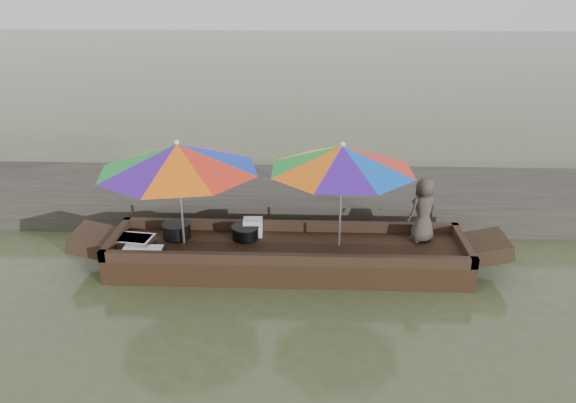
{
  "coord_description": "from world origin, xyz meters",
  "views": [
    {
      "loc": [
        0.29,
        -7.21,
        3.92
      ],
      "look_at": [
        0.0,
        0.1,
        1.0
      ],
      "focal_mm": 35.0,
      "sensor_mm": 36.0,
      "label": 1
    }
  ],
  "objects_px": {
    "umbrella_stern": "(341,197)",
    "cooking_pot": "(177,231)",
    "umbrella_bow": "(181,194)",
    "tray_scallop": "(142,252)",
    "boat_hull": "(288,257)",
    "vendor": "(423,210)",
    "tray_crayfish": "(133,240)",
    "charcoal_grill": "(245,233)",
    "supply_bag": "(253,227)"
  },
  "relations": [
    {
      "from": "boat_hull",
      "to": "vendor",
      "type": "distance_m",
      "value": 2.06
    },
    {
      "from": "supply_bag",
      "to": "vendor",
      "type": "bearing_deg",
      "value": -1.82
    },
    {
      "from": "boat_hull",
      "to": "supply_bag",
      "type": "relative_size",
      "value": 18.11
    },
    {
      "from": "charcoal_grill",
      "to": "tray_crayfish",
      "type": "bearing_deg",
      "value": -172.0
    },
    {
      "from": "charcoal_grill",
      "to": "umbrella_stern",
      "type": "distance_m",
      "value": 1.54
    },
    {
      "from": "boat_hull",
      "to": "vendor",
      "type": "height_order",
      "value": "vendor"
    },
    {
      "from": "cooking_pot",
      "to": "vendor",
      "type": "bearing_deg",
      "value": 0.66
    },
    {
      "from": "tray_crayfish",
      "to": "umbrella_stern",
      "type": "relative_size",
      "value": 0.27
    },
    {
      "from": "umbrella_stern",
      "to": "tray_crayfish",
      "type": "bearing_deg",
      "value": 179.72
    },
    {
      "from": "tray_crayfish",
      "to": "charcoal_grill",
      "type": "height_order",
      "value": "charcoal_grill"
    },
    {
      "from": "tray_scallop",
      "to": "charcoal_grill",
      "type": "relative_size",
      "value": 1.44
    },
    {
      "from": "cooking_pot",
      "to": "tray_scallop",
      "type": "distance_m",
      "value": 0.68
    },
    {
      "from": "tray_scallop",
      "to": "vendor",
      "type": "height_order",
      "value": "vendor"
    },
    {
      "from": "supply_bag",
      "to": "umbrella_stern",
      "type": "height_order",
      "value": "umbrella_stern"
    },
    {
      "from": "supply_bag",
      "to": "umbrella_bow",
      "type": "relative_size",
      "value": 0.12
    },
    {
      "from": "charcoal_grill",
      "to": "umbrella_bow",
      "type": "height_order",
      "value": "umbrella_bow"
    },
    {
      "from": "supply_bag",
      "to": "umbrella_stern",
      "type": "relative_size",
      "value": 0.14
    },
    {
      "from": "supply_bag",
      "to": "umbrella_bow",
      "type": "height_order",
      "value": "umbrella_bow"
    },
    {
      "from": "boat_hull",
      "to": "umbrella_bow",
      "type": "relative_size",
      "value": 2.26
    },
    {
      "from": "boat_hull",
      "to": "umbrella_stern",
      "type": "xyz_separation_m",
      "value": [
        0.73,
        0.0,
        0.95
      ]
    },
    {
      "from": "supply_bag",
      "to": "umbrella_stern",
      "type": "distance_m",
      "value": 1.46
    },
    {
      "from": "umbrella_stern",
      "to": "supply_bag",
      "type": "bearing_deg",
      "value": 164.31
    },
    {
      "from": "umbrella_bow",
      "to": "boat_hull",
      "type": "bearing_deg",
      "value": 0.0
    },
    {
      "from": "umbrella_stern",
      "to": "cooking_pot",
      "type": "bearing_deg",
      "value": 174.36
    },
    {
      "from": "tray_crayfish",
      "to": "umbrella_bow",
      "type": "height_order",
      "value": "umbrella_bow"
    },
    {
      "from": "vendor",
      "to": "umbrella_stern",
      "type": "bearing_deg",
      "value": -15.92
    },
    {
      "from": "charcoal_grill",
      "to": "cooking_pot",
      "type": "bearing_deg",
      "value": -179.77
    },
    {
      "from": "vendor",
      "to": "tray_scallop",
      "type": "bearing_deg",
      "value": -20.09
    },
    {
      "from": "supply_bag",
      "to": "vendor",
      "type": "height_order",
      "value": "vendor"
    },
    {
      "from": "cooking_pot",
      "to": "tray_crayfish",
      "type": "relative_size",
      "value": 0.75
    },
    {
      "from": "vendor",
      "to": "umbrella_bow",
      "type": "relative_size",
      "value": 0.43
    },
    {
      "from": "vendor",
      "to": "umbrella_bow",
      "type": "xyz_separation_m",
      "value": [
        -3.43,
        -0.28,
        0.29
      ]
    },
    {
      "from": "umbrella_stern",
      "to": "umbrella_bow",
      "type": "bearing_deg",
      "value": 180.0
    },
    {
      "from": "cooking_pot",
      "to": "tray_crayfish",
      "type": "bearing_deg",
      "value": -159.28
    },
    {
      "from": "charcoal_grill",
      "to": "umbrella_stern",
      "type": "bearing_deg",
      "value": -9.96
    },
    {
      "from": "charcoal_grill",
      "to": "umbrella_bow",
      "type": "bearing_deg",
      "value": -164.44
    },
    {
      "from": "tray_crayfish",
      "to": "tray_scallop",
      "type": "xyz_separation_m",
      "value": [
        0.22,
        -0.35,
        -0.01
      ]
    },
    {
      "from": "tray_scallop",
      "to": "cooking_pot",
      "type": "bearing_deg",
      "value": 57.22
    },
    {
      "from": "boat_hull",
      "to": "cooking_pot",
      "type": "xyz_separation_m",
      "value": [
        -1.65,
        0.24,
        0.28
      ]
    },
    {
      "from": "boat_hull",
      "to": "supply_bag",
      "type": "height_order",
      "value": "supply_bag"
    },
    {
      "from": "tray_scallop",
      "to": "umbrella_stern",
      "type": "relative_size",
      "value": 0.27
    },
    {
      "from": "umbrella_stern",
      "to": "charcoal_grill",
      "type": "bearing_deg",
      "value": 170.04
    },
    {
      "from": "umbrella_bow",
      "to": "umbrella_stern",
      "type": "bearing_deg",
      "value": 0.0
    },
    {
      "from": "boat_hull",
      "to": "tray_crayfish",
      "type": "height_order",
      "value": "tray_crayfish"
    },
    {
      "from": "tray_scallop",
      "to": "umbrella_stern",
      "type": "bearing_deg",
      "value": 6.93
    },
    {
      "from": "supply_bag",
      "to": "umbrella_bow",
      "type": "distance_m",
      "value": 1.21
    },
    {
      "from": "tray_scallop",
      "to": "charcoal_grill",
      "type": "bearing_deg",
      "value": 22.51
    },
    {
      "from": "charcoal_grill",
      "to": "vendor",
      "type": "bearing_deg",
      "value": 0.82
    },
    {
      "from": "boat_hull",
      "to": "tray_crayfish",
      "type": "bearing_deg",
      "value": 179.64
    },
    {
      "from": "cooking_pot",
      "to": "boat_hull",
      "type": "bearing_deg",
      "value": -8.12
    }
  ]
}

